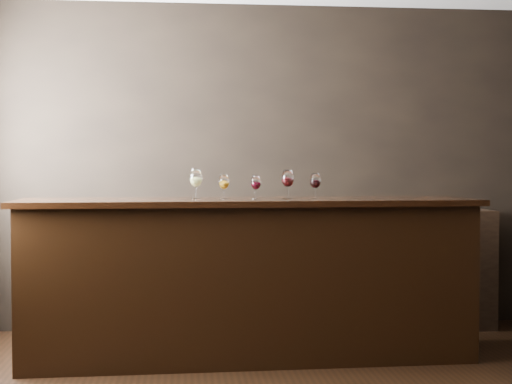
{
  "coord_description": "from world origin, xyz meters",
  "views": [
    {
      "loc": [
        -0.65,
        -3.92,
        1.39
      ],
      "look_at": [
        -0.14,
        1.21,
        1.21
      ],
      "focal_mm": 50.0,
      "sensor_mm": 36.0,
      "label": 1
    }
  ],
  "objects": [
    {
      "name": "bar_counter",
      "position": [
        -0.19,
        1.21,
        0.56
      ],
      "size": [
        3.21,
        0.74,
        1.12
      ],
      "primitive_type": "cube",
      "rotation": [
        0.0,
        0.0,
        0.01
      ],
      "color": "black",
      "rests_on": "ground"
    },
    {
      "name": "glass_red_a",
      "position": [
        -0.14,
        1.2,
        1.28
      ],
      "size": [
        0.07,
        0.07,
        0.17
      ],
      "color": "white",
      "rests_on": "bar_top"
    },
    {
      "name": "glass_red_b",
      "position": [
        0.09,
        1.21,
        1.31
      ],
      "size": [
        0.09,
        0.09,
        0.21
      ],
      "color": "white",
      "rests_on": "bar_top"
    },
    {
      "name": "back_bar_shelf",
      "position": [
        0.57,
        2.03,
        0.51
      ],
      "size": [
        2.84,
        0.4,
        1.02
      ],
      "primitive_type": "cube",
      "color": "black",
      "rests_on": "ground"
    },
    {
      "name": "glass_red_c",
      "position": [
        0.3,
        1.21,
        1.29
      ],
      "size": [
        0.08,
        0.08,
        0.19
      ],
      "color": "white",
      "rests_on": "bar_top"
    },
    {
      "name": "room_shell",
      "position": [
        -0.23,
        0.11,
        1.81
      ],
      "size": [
        5.02,
        4.52,
        2.81
      ],
      "color": "black",
      "rests_on": "ground"
    },
    {
      "name": "glass_white",
      "position": [
        -0.57,
        1.23,
        1.31
      ],
      "size": [
        0.09,
        0.09,
        0.22
      ],
      "color": "white",
      "rests_on": "bar_top"
    },
    {
      "name": "bar_top",
      "position": [
        -0.19,
        1.21,
        1.14
      ],
      "size": [
        3.31,
        0.81,
        0.04
      ],
      "primitive_type": "cube",
      "rotation": [
        0.0,
        0.0,
        0.01
      ],
      "color": "black",
      "rests_on": "bar_counter"
    },
    {
      "name": "glass_amber",
      "position": [
        -0.37,
        1.23,
        1.28
      ],
      "size": [
        0.08,
        0.08,
        0.18
      ],
      "color": "white",
      "rests_on": "bar_top"
    }
  ]
}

